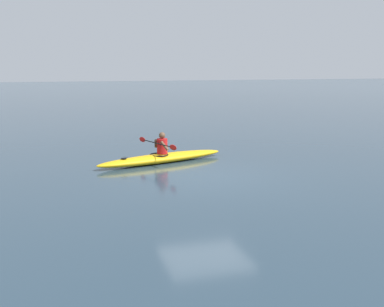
% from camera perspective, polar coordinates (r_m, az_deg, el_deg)
% --- Properties ---
extents(ground_plane, '(160.00, 160.00, 0.00)m').
position_cam_1_polar(ground_plane, '(14.14, 1.59, -2.75)').
color(ground_plane, '#283D4C').
extents(kayak, '(4.65, 2.12, 0.30)m').
position_cam_1_polar(kayak, '(16.17, -3.51, -0.54)').
color(kayak, '#EAB214').
rests_on(kayak, ground).
extents(kayaker, '(0.78, 2.25, 0.71)m').
position_cam_1_polar(kayaker, '(16.09, -3.56, 1.04)').
color(kayaker, red).
rests_on(kayaker, kayak).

